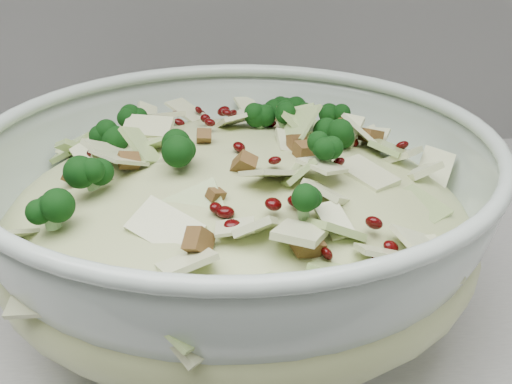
% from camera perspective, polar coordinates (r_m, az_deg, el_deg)
% --- Properties ---
extents(mixing_bowl, '(0.46, 0.46, 0.16)m').
position_cam_1_polar(mixing_bowl, '(0.54, -1.57, -2.85)').
color(mixing_bowl, '#ADBFB3').
rests_on(mixing_bowl, counter).
extents(salad, '(0.42, 0.42, 0.16)m').
position_cam_1_polar(salad, '(0.53, -1.60, -0.46)').
color(salad, tan).
rests_on(salad, mixing_bowl).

